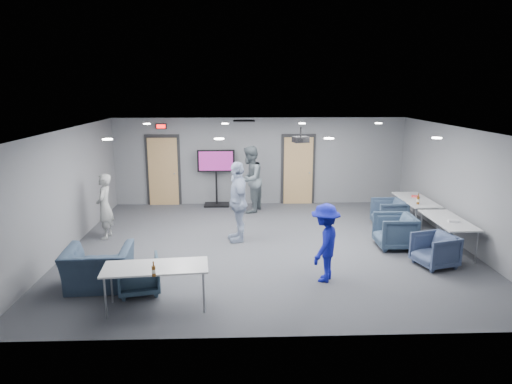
{
  "coord_description": "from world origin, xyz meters",
  "views": [
    {
      "loc": [
        -0.63,
        -10.06,
        3.58
      ],
      "look_at": [
        -0.25,
        0.35,
        1.2
      ],
      "focal_mm": 32.0,
      "sensor_mm": 36.0,
      "label": 1
    }
  ],
  "objects_px": {
    "chair_front_a": "(139,275)",
    "projector": "(301,139)",
    "table_right_a": "(416,201)",
    "table_right_b": "(448,222)",
    "person_a": "(105,206)",
    "person_b": "(250,179)",
    "chair_right_b": "(395,231)",
    "chair_right_c": "(435,250)",
    "tv_stand": "(216,174)",
    "bottle_front": "(154,271)",
    "person_c": "(238,202)",
    "chair_right_a": "(389,213)",
    "bottle_right": "(418,200)",
    "person_d": "(325,243)",
    "table_front_left": "(156,269)",
    "chair_front_b": "(99,268)"
  },
  "relations": [
    {
      "from": "chair_front_b",
      "to": "bottle_right",
      "type": "distance_m",
      "value": 7.71
    },
    {
      "from": "chair_front_a",
      "to": "table_right_a",
      "type": "distance_m",
      "value": 7.5
    },
    {
      "from": "person_d",
      "to": "chair_right_a",
      "type": "distance_m",
      "value": 4.15
    },
    {
      "from": "person_b",
      "to": "table_right_b",
      "type": "xyz_separation_m",
      "value": [
        4.33,
        -3.49,
        -0.29
      ]
    },
    {
      "from": "person_a",
      "to": "person_b",
      "type": "xyz_separation_m",
      "value": [
        3.57,
        2.3,
        0.18
      ]
    },
    {
      "from": "chair_right_a",
      "to": "bottle_front",
      "type": "bearing_deg",
      "value": -50.04
    },
    {
      "from": "chair_front_a",
      "to": "person_a",
      "type": "bearing_deg",
      "value": -78.2
    },
    {
      "from": "chair_right_b",
      "to": "chair_front_b",
      "type": "height_order",
      "value": "chair_right_b"
    },
    {
      "from": "person_d",
      "to": "chair_front_b",
      "type": "height_order",
      "value": "person_d"
    },
    {
      "from": "person_a",
      "to": "chair_right_a",
      "type": "distance_m",
      "value": 7.25
    },
    {
      "from": "person_b",
      "to": "chair_right_b",
      "type": "bearing_deg",
      "value": 65.21
    },
    {
      "from": "person_b",
      "to": "chair_right_c",
      "type": "xyz_separation_m",
      "value": [
        3.68,
        -4.38,
        -0.64
      ]
    },
    {
      "from": "tv_stand",
      "to": "bottle_front",
      "type": "bearing_deg",
      "value": -94.99
    },
    {
      "from": "chair_front_a",
      "to": "projector",
      "type": "bearing_deg",
      "value": -150.55
    },
    {
      "from": "person_a",
      "to": "projector",
      "type": "bearing_deg",
      "value": 88.62
    },
    {
      "from": "person_c",
      "to": "bottle_right",
      "type": "xyz_separation_m",
      "value": [
        4.53,
        0.48,
        -0.13
      ]
    },
    {
      "from": "chair_right_c",
      "to": "chair_front_b",
      "type": "height_order",
      "value": "chair_front_b"
    },
    {
      "from": "table_front_left",
      "to": "chair_right_c",
      "type": "bearing_deg",
      "value": 11.38
    },
    {
      "from": "person_c",
      "to": "chair_right_c",
      "type": "xyz_separation_m",
      "value": [
        4.03,
        -1.78,
        -0.62
      ]
    },
    {
      "from": "person_b",
      "to": "chair_right_c",
      "type": "relative_size",
      "value": 2.6
    },
    {
      "from": "person_c",
      "to": "projector",
      "type": "xyz_separation_m",
      "value": [
        1.49,
        0.2,
        1.45
      ]
    },
    {
      "from": "person_c",
      "to": "tv_stand",
      "type": "distance_m",
      "value": 3.41
    },
    {
      "from": "person_a",
      "to": "table_right_a",
      "type": "bearing_deg",
      "value": 94.9
    },
    {
      "from": "chair_front_a",
      "to": "table_right_a",
      "type": "height_order",
      "value": "table_right_a"
    },
    {
      "from": "tv_stand",
      "to": "chair_right_a",
      "type": "bearing_deg",
      "value": -26.69
    },
    {
      "from": "person_a",
      "to": "chair_front_a",
      "type": "relative_size",
      "value": 2.18
    },
    {
      "from": "person_d",
      "to": "table_front_left",
      "type": "bearing_deg",
      "value": -45.24
    },
    {
      "from": "person_b",
      "to": "projector",
      "type": "xyz_separation_m",
      "value": [
        1.14,
        -2.39,
        1.43
      ]
    },
    {
      "from": "person_a",
      "to": "bottle_front",
      "type": "distance_m",
      "value": 4.53
    },
    {
      "from": "person_c",
      "to": "tv_stand",
      "type": "height_order",
      "value": "person_c"
    },
    {
      "from": "tv_stand",
      "to": "projector",
      "type": "xyz_separation_m",
      "value": [
        2.16,
        -3.14,
        1.41
      ]
    },
    {
      "from": "person_b",
      "to": "chair_right_b",
      "type": "relative_size",
      "value": 2.29
    },
    {
      "from": "table_right_a",
      "to": "table_right_b",
      "type": "relative_size",
      "value": 1.02
    },
    {
      "from": "person_b",
      "to": "bottle_front",
      "type": "relative_size",
      "value": 8.03
    },
    {
      "from": "table_right_a",
      "to": "bottle_right",
      "type": "height_order",
      "value": "bottle_right"
    },
    {
      "from": "table_front_left",
      "to": "person_c",
      "type": "bearing_deg",
      "value": 63.08
    },
    {
      "from": "person_c",
      "to": "chair_right_a",
      "type": "xyz_separation_m",
      "value": [
        3.98,
        1.0,
        -0.6
      ]
    },
    {
      "from": "chair_right_b",
      "to": "chair_front_a",
      "type": "xyz_separation_m",
      "value": [
        -5.35,
        -2.16,
        -0.06
      ]
    },
    {
      "from": "chair_front_a",
      "to": "chair_front_b",
      "type": "relative_size",
      "value": 0.63
    },
    {
      "from": "chair_right_b",
      "to": "chair_front_a",
      "type": "distance_m",
      "value": 5.77
    },
    {
      "from": "person_d",
      "to": "table_front_left",
      "type": "distance_m",
      "value": 3.15
    },
    {
      "from": "chair_right_b",
      "to": "table_front_left",
      "type": "relative_size",
      "value": 0.48
    },
    {
      "from": "bottle_right",
      "to": "projector",
      "type": "bearing_deg",
      "value": -174.78
    },
    {
      "from": "table_right_b",
      "to": "table_front_left",
      "type": "bearing_deg",
      "value": 112.62
    },
    {
      "from": "bottle_right",
      "to": "person_d",
      "type": "bearing_deg",
      "value": -135.09
    },
    {
      "from": "person_b",
      "to": "table_right_b",
      "type": "bearing_deg",
      "value": 71.46
    },
    {
      "from": "person_d",
      "to": "table_right_a",
      "type": "bearing_deg",
      "value": 164.27
    },
    {
      "from": "person_b",
      "to": "chair_right_a",
      "type": "height_order",
      "value": "person_b"
    },
    {
      "from": "person_a",
      "to": "bottle_right",
      "type": "relative_size",
      "value": 5.67
    },
    {
      "from": "bottle_front",
      "to": "person_a",
      "type": "bearing_deg",
      "value": 115.1
    }
  ]
}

